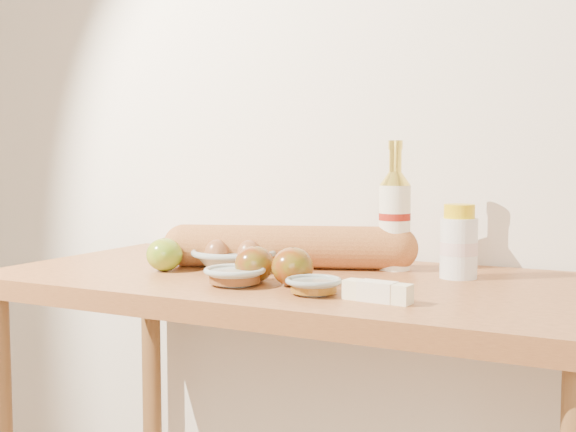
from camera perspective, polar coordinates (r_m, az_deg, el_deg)
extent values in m
cube|color=#F0E4D1|center=(1.72, 5.51, 10.21)|extent=(3.50, 0.02, 2.60)
cube|color=#B06B38|center=(1.43, 0.54, -5.50)|extent=(1.20, 0.60, 0.04)
cylinder|color=brown|center=(2.04, -10.68, -15.57)|extent=(0.05, 0.05, 0.86)
cylinder|color=#EEE6C9|center=(1.51, 8.42, -0.92)|extent=(0.08, 0.08, 0.18)
cylinder|color=maroon|center=(1.50, 8.43, -0.05)|extent=(0.08, 0.08, 0.01)
cone|color=gold|center=(1.50, 8.46, 2.94)|extent=(0.08, 0.08, 0.03)
cylinder|color=gold|center=(1.50, 8.48, 4.34)|extent=(0.03, 0.03, 0.05)
cylinder|color=gold|center=(1.50, 8.49, 5.58)|extent=(0.04, 0.04, 0.02)
cylinder|color=silver|center=(1.43, 13.33, -2.49)|extent=(0.09, 0.09, 0.12)
cylinder|color=beige|center=(1.43, 13.33, -2.49)|extent=(0.09, 0.09, 0.03)
cylinder|color=#E3BA0B|center=(1.42, 13.39, 0.37)|extent=(0.07, 0.07, 0.03)
torus|color=gray|center=(1.51, -4.23, -2.89)|extent=(0.23, 0.23, 0.01)
ellipsoid|color=brown|center=(1.50, -5.66, -3.05)|extent=(0.06, 0.06, 0.06)
ellipsoid|color=brown|center=(1.48, -3.09, -3.12)|extent=(0.06, 0.06, 0.06)
ellipsoid|color=brown|center=(1.54, -3.94, -2.83)|extent=(0.06, 0.06, 0.06)
ellipsoid|color=brown|center=(1.54, -5.59, -2.82)|extent=(0.06, 0.06, 0.06)
ellipsoid|color=brown|center=(1.52, -2.38, -2.90)|extent=(0.06, 0.06, 0.06)
cylinder|color=#BD7339|center=(1.52, 0.05, -2.44)|extent=(0.45, 0.24, 0.09)
sphere|color=#BD7339|center=(1.56, -8.19, -2.30)|extent=(0.12, 0.12, 0.09)
sphere|color=#BD7339|center=(1.51, 8.57, -2.54)|extent=(0.12, 0.12, 0.09)
ellipsoid|color=#9C941F|center=(1.50, -9.74, -3.02)|extent=(0.08, 0.08, 0.07)
cylinder|color=#4E361A|center=(1.50, -9.75, -1.93)|extent=(0.01, 0.01, 0.01)
ellipsoid|color=maroon|center=(1.35, -2.67, -3.83)|extent=(0.08, 0.08, 0.07)
cylinder|color=#482C18|center=(1.34, -2.67, -2.61)|extent=(0.01, 0.01, 0.01)
ellipsoid|color=#900709|center=(1.31, 0.36, -4.04)|extent=(0.10, 0.10, 0.07)
cylinder|color=#4F331A|center=(1.30, 0.36, -2.73)|extent=(0.01, 0.01, 0.01)
torus|color=#96A49D|center=(1.32, -4.23, -4.31)|extent=(0.13, 0.13, 0.01)
cylinder|color=brown|center=(1.32, -4.23, -4.81)|extent=(0.11, 0.11, 0.02)
torus|color=gray|center=(1.23, 2.05, -5.13)|extent=(0.10, 0.10, 0.01)
cylinder|color=brown|center=(1.23, 2.05, -5.59)|extent=(0.08, 0.08, 0.02)
cube|color=#F6ECBE|center=(1.18, 7.08, -5.96)|extent=(0.12, 0.04, 0.03)
cube|color=#F3E7CE|center=(1.18, 7.08, -5.96)|extent=(0.06, 0.04, 0.03)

